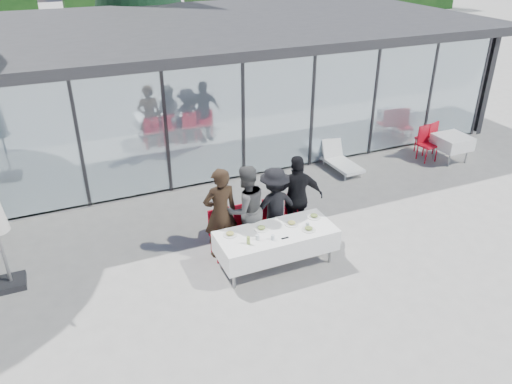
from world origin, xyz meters
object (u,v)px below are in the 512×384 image
(folded_eyeglasses, at_px, (285,238))
(diner_chair_a, at_px, (221,231))
(diner_chair_c, at_px, (274,219))
(diner_chair_b, at_px, (246,225))
(diner_d, at_px, (297,198))
(diner_a, at_px, (220,213))
(diner_c, at_px, (274,206))
(lounger, at_px, (339,159))
(plate_a, at_px, (230,234))
(spare_table_right, at_px, (452,142))
(plate_b, at_px, (261,228))
(diner_chair_d, at_px, (296,214))
(plate_d, at_px, (314,216))
(diner_b, at_px, (246,209))
(spare_chair_b, at_px, (429,136))
(juice_bottle, at_px, (248,240))
(dining_table, at_px, (276,241))
(plate_extra, at_px, (309,229))
(plate_c, at_px, (292,223))
(spare_chair_a, at_px, (426,141))

(folded_eyeglasses, bearing_deg, diner_chair_a, 130.53)
(diner_chair_c, distance_m, folded_eyeglasses, 1.08)
(diner_chair_b, height_order, diner_d, diner_d)
(folded_eyeglasses, bearing_deg, diner_a, 130.55)
(diner_c, height_order, lounger, diner_c)
(plate_a, distance_m, spare_table_right, 7.80)
(lounger, bearing_deg, plate_b, -139.72)
(diner_chair_d, distance_m, folded_eyeglasses, 1.31)
(diner_c, relative_size, folded_eyeglasses, 11.91)
(plate_d, bearing_deg, diner_b, 154.74)
(spare_chair_b, bearing_deg, diner_a, -161.29)
(juice_bottle, height_order, folded_eyeglasses, juice_bottle)
(dining_table, bearing_deg, lounger, 43.65)
(lounger, bearing_deg, juice_bottle, -139.69)
(diner_c, bearing_deg, plate_b, 49.60)
(plate_d, bearing_deg, diner_chair_c, 136.09)
(dining_table, xyz_separation_m, juice_bottle, (-0.64, -0.18, 0.29))
(diner_d, height_order, plate_a, diner_d)
(diner_chair_c, bearing_deg, dining_table, -112.44)
(diner_b, height_order, juice_bottle, diner_b)
(dining_table, xyz_separation_m, plate_extra, (0.58, -0.20, 0.24))
(plate_c, height_order, spare_chair_b, spare_chair_b)
(diner_chair_b, relative_size, spare_chair_a, 1.00)
(plate_c, distance_m, spare_chair_a, 6.29)
(plate_d, relative_size, folded_eyeglasses, 1.90)
(diner_chair_b, xyz_separation_m, diner_d, (1.13, -0.00, 0.38))
(spare_table_right, bearing_deg, plate_b, -161.09)
(plate_extra, height_order, lounger, plate_extra)
(diner_chair_b, bearing_deg, plate_d, -25.29)
(diner_c, bearing_deg, spare_chair_b, -155.24)
(diner_b, relative_size, diner_chair_d, 1.87)
(diner_a, xyz_separation_m, diner_chair_c, (1.14, 0.00, -0.40))
(dining_table, bearing_deg, diner_chair_b, 112.34)
(diner_chair_a, distance_m, diner_d, 1.70)
(diner_a, xyz_separation_m, spare_table_right, (7.45, 1.77, -0.39))
(diner_chair_b, height_order, juice_bottle, diner_chair_b)
(lounger, bearing_deg, plate_c, -134.06)
(diner_c, relative_size, spare_chair_b, 1.71)
(diner_c, distance_m, spare_chair_b, 6.53)
(diner_d, distance_m, plate_b, 1.20)
(spare_chair_a, bearing_deg, diner_chair_c, -159.39)
(diner_c, xyz_separation_m, folded_eyeglasses, (-0.27, -1.03, -0.08))
(plate_a, distance_m, folded_eyeglasses, 1.02)
(diner_c, relative_size, spare_table_right, 1.94)
(diner_chair_d, bearing_deg, dining_table, -137.66)
(diner_d, bearing_deg, diner_chair_b, 13.18)
(diner_a, relative_size, diner_c, 1.13)
(diner_d, relative_size, plate_b, 6.92)
(diner_chair_a, relative_size, plate_c, 3.67)
(diner_b, xyz_separation_m, plate_extra, (0.89, -0.94, -0.14))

